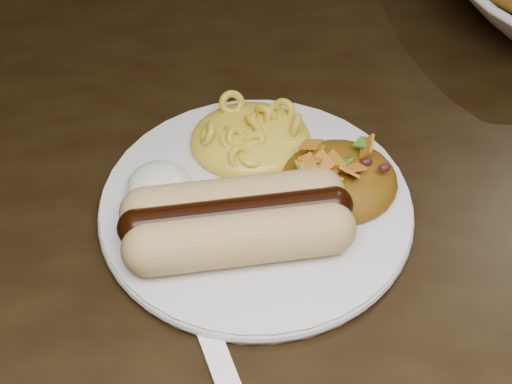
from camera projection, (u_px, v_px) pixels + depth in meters
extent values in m
cube|color=black|center=(295.00, 204.00, 0.60)|extent=(1.60, 0.90, 0.04)
cylinder|color=silver|center=(256.00, 207.00, 0.57)|extent=(0.29, 0.29, 0.01)
cylinder|color=tan|center=(239.00, 239.00, 0.51)|extent=(0.12, 0.04, 0.04)
cylinder|color=tan|center=(235.00, 203.00, 0.54)|extent=(0.12, 0.04, 0.04)
cylinder|color=black|center=(237.00, 217.00, 0.52)|extent=(0.13, 0.03, 0.03)
ellipsoid|color=#FFE740|center=(251.00, 127.00, 0.59)|extent=(0.12, 0.11, 0.04)
ellipsoid|color=white|center=(159.00, 180.00, 0.56)|extent=(0.05, 0.05, 0.03)
ellipsoid|color=#9C2502|center=(340.00, 177.00, 0.56)|extent=(0.09, 0.08, 0.03)
cube|color=white|center=(211.00, 338.00, 0.50)|extent=(0.06, 0.15, 0.00)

